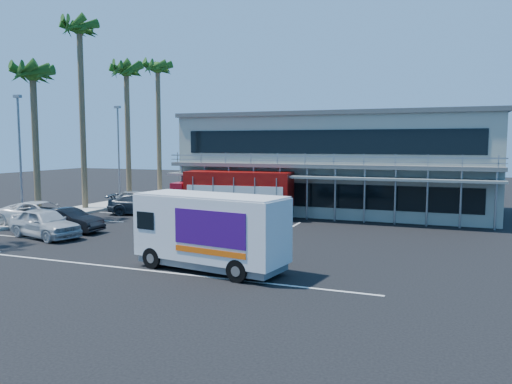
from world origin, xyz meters
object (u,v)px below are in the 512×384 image
(parked_car_a, at_px, (45,223))
(parked_car_b, at_px, (68,220))
(white_van, at_px, (210,230))
(red_truck, at_px, (230,192))

(parked_car_a, xyz_separation_m, parked_car_b, (0.00, 1.79, -0.11))
(white_van, relative_size, parked_car_b, 1.57)
(red_truck, relative_size, parked_car_b, 2.31)
(red_truck, distance_m, parked_car_b, 10.77)
(parked_car_a, distance_m, parked_car_b, 1.79)
(red_truck, xyz_separation_m, white_van, (5.17, -13.43, -0.12))
(red_truck, bearing_deg, white_van, -74.62)
(white_van, bearing_deg, parked_car_b, 166.55)
(parked_car_b, bearing_deg, parked_car_a, 179.53)
(red_truck, height_order, parked_car_b, red_truck)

